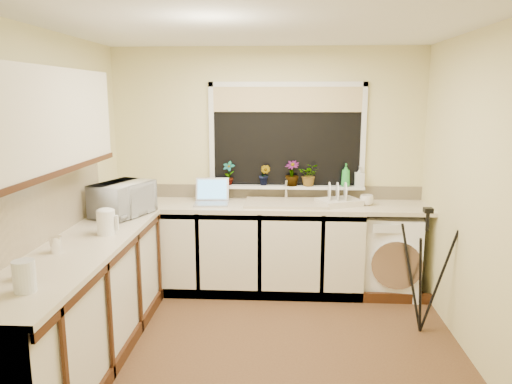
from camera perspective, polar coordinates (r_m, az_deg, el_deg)
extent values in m
plane|color=brown|center=(4.10, 0.47, -17.56)|extent=(3.20, 3.20, 0.00)
plane|color=white|center=(3.62, 0.54, 18.81)|extent=(3.20, 3.20, 0.00)
plane|color=beige|center=(5.14, 1.32, 2.87)|extent=(3.20, 0.00, 3.20)
plane|color=beige|center=(2.22, -1.41, -8.42)|extent=(3.20, 0.00, 3.20)
plane|color=beige|center=(4.07, -22.62, -0.23)|extent=(0.00, 3.00, 3.00)
plane|color=beige|center=(3.93, 24.50, -0.76)|extent=(0.00, 3.00, 3.00)
cube|color=silver|center=(5.05, -2.55, -6.56)|extent=(2.55, 0.60, 0.86)
cube|color=silver|center=(3.92, -19.61, -12.64)|extent=(0.54, 2.40, 0.86)
cube|color=beige|center=(4.91, 1.18, -1.63)|extent=(3.20, 0.60, 0.04)
cube|color=beige|center=(3.76, -20.06, -6.35)|extent=(0.60, 2.40, 0.04)
cube|color=silver|center=(3.53, -24.13, 7.47)|extent=(0.28, 1.90, 0.70)
cube|color=beige|center=(3.82, -24.28, -2.59)|extent=(0.02, 2.40, 0.45)
cube|color=beige|center=(5.17, 1.30, 0.05)|extent=(3.20, 0.02, 0.14)
cube|color=black|center=(5.09, 3.60, 6.44)|extent=(1.50, 0.02, 1.00)
cube|color=tan|center=(5.05, 3.65, 10.67)|extent=(1.50, 0.02, 0.25)
cube|color=white|center=(5.10, 3.53, 0.62)|extent=(1.60, 0.14, 0.03)
cube|color=tan|center=(4.90, 3.52, -1.28)|extent=(0.82, 0.46, 0.03)
cylinder|color=silver|center=(5.06, 3.53, 0.35)|extent=(0.03, 0.03, 0.24)
cube|color=white|center=(5.16, 15.31, -6.90)|extent=(0.65, 0.64, 0.81)
cube|color=#9B9BA2|center=(4.89, -5.20, -1.38)|extent=(0.35, 0.27, 0.02)
cube|color=#52A1E0|center=(5.03, -5.09, 0.34)|extent=(0.34, 0.12, 0.22)
cylinder|color=white|center=(4.01, -16.99, -3.42)|extent=(0.14, 0.14, 0.19)
cube|color=beige|center=(4.92, 9.60, -1.16)|extent=(0.48, 0.43, 0.06)
cylinder|color=silver|center=(3.03, -25.28, -8.82)|extent=(0.12, 0.12, 0.18)
cylinder|color=white|center=(3.68, -22.18, -5.65)|extent=(0.08, 0.08, 0.11)
imported|color=silver|center=(4.58, -15.19, -0.80)|extent=(0.53, 0.63, 0.30)
imported|color=#999999|center=(5.11, -3.17, 2.21)|extent=(0.15, 0.12, 0.25)
imported|color=#999999|center=(5.08, 1.00, 2.00)|extent=(0.15, 0.13, 0.22)
imported|color=#999999|center=(5.05, 4.17, 2.17)|extent=(0.18, 0.18, 0.26)
imported|color=#999999|center=(5.06, 6.20, 2.01)|extent=(0.23, 0.21, 0.23)
imported|color=green|center=(5.08, 10.36, 1.94)|extent=(0.10, 0.10, 0.24)
imported|color=#999999|center=(5.13, 11.92, 1.80)|extent=(0.10, 0.10, 0.21)
imported|color=silver|center=(4.96, 12.71, -0.92)|extent=(0.17, 0.17, 0.10)
imported|color=beige|center=(3.26, -25.19, -8.23)|extent=(0.12, 0.12, 0.09)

